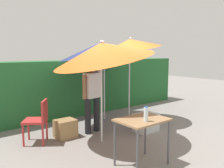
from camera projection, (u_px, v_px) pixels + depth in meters
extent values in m
plane|color=gray|center=(120.00, 132.00, 5.64)|extent=(24.00, 24.00, 0.00)
cube|color=#23602D|center=(73.00, 88.00, 7.16)|extent=(8.00, 0.70, 1.61)
cylinder|color=silver|center=(102.00, 102.00, 4.95)|extent=(0.04, 0.04, 1.69)
cone|color=#EA5919|center=(102.00, 52.00, 4.79)|extent=(2.06, 2.03, 0.83)
sphere|color=silver|center=(103.00, 42.00, 4.73)|extent=(0.05, 0.05, 0.05)
cylinder|color=silver|center=(129.00, 86.00, 6.40)|extent=(0.04, 0.04, 1.91)
cone|color=#EA5919|center=(130.00, 44.00, 6.24)|extent=(1.61, 1.59, 0.59)
sphere|color=silver|center=(130.00, 38.00, 6.20)|extent=(0.05, 0.05, 0.05)
cylinder|color=silver|center=(104.00, 89.00, 6.63)|extent=(0.04, 0.04, 1.70)
cone|color=purple|center=(105.00, 51.00, 6.49)|extent=(1.98, 1.96, 0.64)
sphere|color=silver|center=(106.00, 44.00, 6.47)|extent=(0.05, 0.05, 0.05)
cylinder|color=silver|center=(102.00, 93.00, 5.83)|extent=(0.04, 0.04, 1.72)
cone|color=#19234C|center=(101.00, 50.00, 5.68)|extent=(2.07, 2.06, 0.63)
sphere|color=silver|center=(101.00, 41.00, 5.63)|extent=(0.05, 0.05, 0.05)
cylinder|color=black|center=(96.00, 114.00, 5.69)|extent=(0.14, 0.14, 0.82)
cylinder|color=black|center=(88.00, 116.00, 5.48)|extent=(0.14, 0.14, 0.82)
cube|color=silver|center=(92.00, 85.00, 5.49)|extent=(0.39, 0.28, 0.56)
sphere|color=#8C6647|center=(92.00, 68.00, 5.44)|extent=(0.22, 0.22, 0.22)
cylinder|color=silver|center=(99.00, 63.00, 5.60)|extent=(0.10, 0.10, 0.56)
cylinder|color=#8C6647|center=(84.00, 87.00, 5.32)|extent=(0.10, 0.10, 0.52)
cylinder|color=#B72D2D|center=(29.00, 130.00, 5.12)|extent=(0.04, 0.04, 0.44)
cylinder|color=#B72D2D|center=(23.00, 136.00, 4.75)|extent=(0.04, 0.04, 0.44)
cylinder|color=#B72D2D|center=(47.00, 129.00, 5.15)|extent=(0.04, 0.04, 0.44)
cylinder|color=#B72D2D|center=(43.00, 135.00, 4.77)|extent=(0.04, 0.04, 0.44)
cube|color=#B72D2D|center=(35.00, 121.00, 4.91)|extent=(0.61, 0.61, 0.05)
cube|color=#B72D2D|center=(45.00, 110.00, 4.90)|extent=(0.29, 0.38, 0.40)
cube|color=silver|center=(146.00, 122.00, 5.67)|extent=(0.53, 0.40, 0.42)
cube|color=#9E7A4C|center=(65.00, 128.00, 5.28)|extent=(0.43, 0.36, 0.39)
cylinder|color=#4C4C51|center=(145.00, 134.00, 4.38)|extent=(0.04, 0.04, 0.75)
cylinder|color=#4C4C51|center=(115.00, 144.00, 3.93)|extent=(0.04, 0.04, 0.75)
cylinder|color=#4C4C51|center=(168.00, 142.00, 3.98)|extent=(0.04, 0.04, 0.75)
cylinder|color=#4C4C51|center=(137.00, 154.00, 3.53)|extent=(0.04, 0.04, 0.75)
cube|color=#99724C|center=(142.00, 120.00, 3.91)|extent=(0.80, 0.60, 0.03)
cylinder|color=silver|center=(146.00, 115.00, 3.75)|extent=(0.07, 0.07, 0.22)
cylinder|color=#2D60B7|center=(146.00, 107.00, 3.73)|extent=(0.04, 0.04, 0.02)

